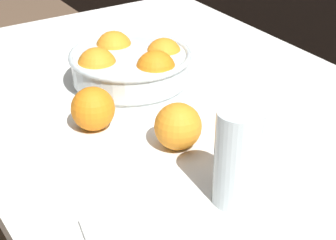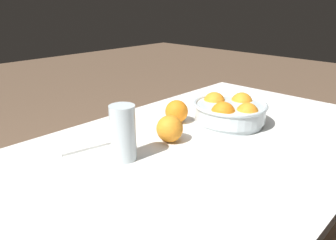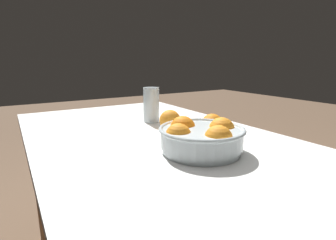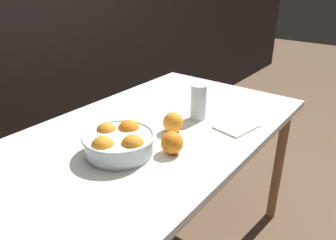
{
  "view_description": "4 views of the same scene",
  "coord_description": "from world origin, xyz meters",
  "px_view_note": "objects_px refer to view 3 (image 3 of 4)",
  "views": [
    {
      "loc": [
        0.74,
        -0.55,
        1.27
      ],
      "look_at": [
        0.03,
        -0.1,
        0.79
      ],
      "focal_mm": 60.0,
      "sensor_mm": 36.0,
      "label": 1
    },
    {
      "loc": [
        0.73,
        0.56,
        1.15
      ],
      "look_at": [
        0.03,
        -0.11,
        0.79
      ],
      "focal_mm": 35.0,
      "sensor_mm": 36.0,
      "label": 2
    },
    {
      "loc": [
        -0.81,
        0.44,
        1.0
      ],
      "look_at": [
        0.01,
        -0.06,
        0.78
      ],
      "focal_mm": 28.0,
      "sensor_mm": 36.0,
      "label": 3
    },
    {
      "loc": [
        -0.93,
        -0.79,
        1.34
      ],
      "look_at": [
        -0.0,
        -0.1,
        0.8
      ],
      "focal_mm": 35.0,
      "sensor_mm": 36.0,
      "label": 4
    }
  ],
  "objects_px": {
    "fruit_bowl": "(201,137)",
    "juice_glass": "(151,106)",
    "orange_loose_near_bowl": "(212,125)",
    "orange_loose_front": "(170,120)"
  },
  "relations": [
    {
      "from": "juice_glass",
      "to": "orange_loose_near_bowl",
      "type": "height_order",
      "value": "juice_glass"
    },
    {
      "from": "orange_loose_near_bowl",
      "to": "juice_glass",
      "type": "bearing_deg",
      "value": 15.5
    },
    {
      "from": "fruit_bowl",
      "to": "orange_loose_front",
      "type": "xyz_separation_m",
      "value": [
        0.26,
        -0.05,
        -0.01
      ]
    },
    {
      "from": "orange_loose_near_bowl",
      "to": "fruit_bowl",
      "type": "bearing_deg",
      "value": 129.09
    },
    {
      "from": "juice_glass",
      "to": "orange_loose_near_bowl",
      "type": "distance_m",
      "value": 0.33
    },
    {
      "from": "juice_glass",
      "to": "orange_loose_near_bowl",
      "type": "relative_size",
      "value": 1.89
    },
    {
      "from": "juice_glass",
      "to": "fruit_bowl",
      "type": "bearing_deg",
      "value": 172.15
    },
    {
      "from": "fruit_bowl",
      "to": "juice_glass",
      "type": "xyz_separation_m",
      "value": [
        0.43,
        -0.06,
        0.02
      ]
    },
    {
      "from": "fruit_bowl",
      "to": "juice_glass",
      "type": "relative_size",
      "value": 1.66
    },
    {
      "from": "juice_glass",
      "to": "orange_loose_near_bowl",
      "type": "xyz_separation_m",
      "value": [
        -0.31,
        -0.09,
        -0.03
      ]
    }
  ]
}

